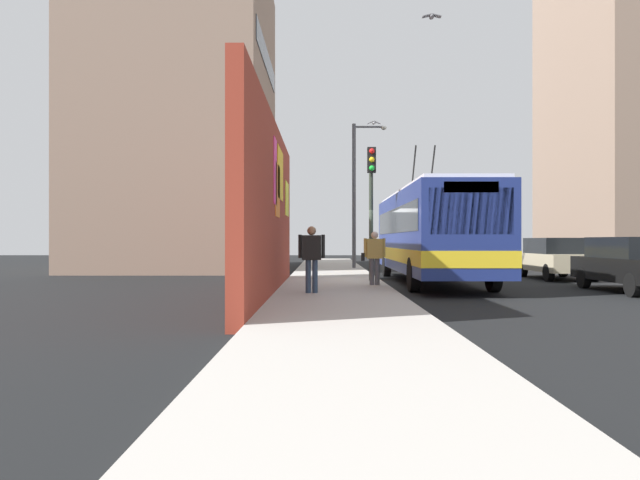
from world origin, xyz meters
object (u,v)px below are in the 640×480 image
traffic_light (371,191)px  street_lamp (358,186)px  parked_car_black (636,263)px  pedestrian_at_curb (374,254)px  city_bus (431,232)px  parked_car_champagne (556,257)px  pedestrian_near_wall (312,254)px

traffic_light → street_lamp: 9.45m
parked_car_black → pedestrian_at_curb: (0.78, 7.42, 0.24)m
street_lamp → city_bus: bearing=-166.1°
parked_car_black → pedestrian_at_curb: pedestrian_at_curb is taller
parked_car_champagne → street_lamp: size_ratio=0.61×
city_bus → pedestrian_at_curb: city_bus is taller
pedestrian_near_wall → traffic_light: traffic_light is taller
pedestrian_at_curb → street_lamp: size_ratio=0.23×
city_bus → parked_car_champagne: 5.72m
parked_car_black → pedestrian_at_curb: bearing=84.0°
pedestrian_near_wall → street_lamp: bearing=-7.9°
traffic_light → parked_car_champagne: bearing=-66.5°
parked_car_black → traffic_light: bearing=69.4°
pedestrian_at_curb → pedestrian_near_wall: size_ratio=0.94×
pedestrian_near_wall → traffic_light: bearing=-21.6°
city_bus → traffic_light: (-1.01, 2.15, 1.34)m
city_bus → pedestrian_near_wall: city_bus is taller
parked_car_champagne → traffic_light: size_ratio=0.97×
city_bus → parked_car_champagne: city_bus is taller
city_bus → pedestrian_near_wall: (-5.78, 4.04, -0.64)m
parked_car_champagne → pedestrian_at_curb: size_ratio=2.69×
parked_car_champagne → pedestrian_at_curb: bearing=125.0°
parked_car_black → street_lamp: street_lamp is taller
pedestrian_at_curb → street_lamp: (11.39, -0.14, 3.07)m
pedestrian_at_curb → street_lamp: street_lamp is taller
traffic_light → city_bus: bearing=-64.8°
pedestrian_near_wall → city_bus: bearing=-35.0°
parked_car_black → parked_car_champagne: bearing=-0.0°
parked_car_black → pedestrian_at_curb: size_ratio=2.86×
pedestrian_at_curb → pedestrian_near_wall: (-2.78, 1.83, 0.07)m
pedestrian_near_wall → traffic_light: (4.77, -1.89, 1.98)m
pedestrian_at_curb → street_lamp: 11.80m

